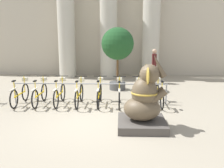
{
  "coord_description": "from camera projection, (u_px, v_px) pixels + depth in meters",
  "views": [
    {
      "loc": [
        0.7,
        -6.93,
        2.57
      ],
      "look_at": [
        0.44,
        0.73,
        1.0
      ],
      "focal_mm": 40.0,
      "sensor_mm": 36.0,
      "label": 1
    }
  ],
  "objects": [
    {
      "name": "bicycle_7",
      "position": [
        160.0,
        94.0,
        9.01
      ],
      "size": [
        0.48,
        1.73,
        0.99
      ],
      "color": "black",
      "rests_on": "ground_plane"
    },
    {
      "name": "column_middle",
      "position": [
        109.0,
        32.0,
        14.24
      ],
      "size": [
        1.23,
        1.23,
        5.16
      ],
      "color": "#BCB7A8",
      "rests_on": "ground_plane"
    },
    {
      "name": "person_pedestrian",
      "position": [
        154.0,
        63.0,
        12.83
      ],
      "size": [
        0.24,
        0.47,
        1.78
      ],
      "color": "#28282D",
      "rests_on": "ground_plane"
    },
    {
      "name": "bicycle_5",
      "position": [
        119.0,
        94.0,
        8.99
      ],
      "size": [
        0.48,
        1.73,
        0.99
      ],
      "color": "black",
      "rests_on": "ground_plane"
    },
    {
      "name": "elephant_statue",
      "position": [
        144.0,
        103.0,
        6.8
      ],
      "size": [
        1.31,
        1.31,
        2.06
      ],
      "color": "#4C4742",
      "rests_on": "ground_plane"
    },
    {
      "name": "bike_rack",
      "position": [
        90.0,
        87.0,
        9.12
      ],
      "size": [
        5.68,
        0.05,
        0.77
      ],
      "color": "gray",
      "rests_on": "ground_plane"
    },
    {
      "name": "bicycle_1",
      "position": [
        40.0,
        93.0,
        9.12
      ],
      "size": [
        0.48,
        1.73,
        0.99
      ],
      "color": "black",
      "rests_on": "ground_plane"
    },
    {
      "name": "bicycle_4",
      "position": [
        99.0,
        94.0,
        9.06
      ],
      "size": [
        0.48,
        1.73,
        0.99
      ],
      "color": "black",
      "rests_on": "ground_plane"
    },
    {
      "name": "bicycle_0",
      "position": [
        20.0,
        93.0,
        9.11
      ],
      "size": [
        0.48,
        1.73,
        0.99
      ],
      "color": "black",
      "rests_on": "ground_plane"
    },
    {
      "name": "column_right",
      "position": [
        151.0,
        32.0,
        14.15
      ],
      "size": [
        1.23,
        1.23,
        5.16
      ],
      "color": "#BCB7A8",
      "rests_on": "ground_plane"
    },
    {
      "name": "building_facade",
      "position": [
        109.0,
        26.0,
        15.14
      ],
      "size": [
        20.0,
        0.2,
        6.0
      ],
      "color": "#BCB29E",
      "rests_on": "ground_plane"
    },
    {
      "name": "potted_tree",
      "position": [
        118.0,
        46.0,
        11.17
      ],
      "size": [
        1.45,
        1.45,
        2.83
      ],
      "color": "#4C4C4C",
      "rests_on": "ground_plane"
    },
    {
      "name": "ground_plane",
      "position": [
        96.0,
        122.0,
        7.32
      ],
      "size": [
        60.0,
        60.0,
        0.0
      ],
      "primitive_type": "plane",
      "color": "#9E937F"
    },
    {
      "name": "bicycle_3",
      "position": [
        79.0,
        94.0,
        9.03
      ],
      "size": [
        0.48,
        1.73,
        0.99
      ],
      "color": "black",
      "rests_on": "ground_plane"
    },
    {
      "name": "column_left",
      "position": [
        66.0,
        32.0,
        14.32
      ],
      "size": [
        1.23,
        1.23,
        5.16
      ],
      "color": "#BCB7A8",
      "rests_on": "ground_plane"
    },
    {
      "name": "bicycle_2",
      "position": [
        60.0,
        93.0,
        9.11
      ],
      "size": [
        0.48,
        1.73,
        0.99
      ],
      "color": "black",
      "rests_on": "ground_plane"
    },
    {
      "name": "bicycle_6",
      "position": [
        140.0,
        94.0,
        8.96
      ],
      "size": [
        0.48,
        1.73,
        0.99
      ],
      "color": "black",
      "rests_on": "ground_plane"
    }
  ]
}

